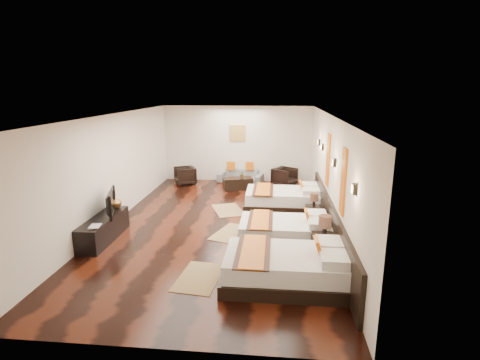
# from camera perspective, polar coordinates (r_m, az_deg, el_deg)

# --- Properties ---
(floor) EXTENTS (5.50, 9.50, 0.01)m
(floor) POSITION_cam_1_polar(r_m,az_deg,el_deg) (9.73, -3.28, -6.83)
(floor) COLOR black
(floor) RESTS_ON ground
(ceiling) EXTENTS (5.50, 9.50, 0.01)m
(ceiling) POSITION_cam_1_polar(r_m,az_deg,el_deg) (9.12, -3.53, 9.85)
(ceiling) COLOR white
(ceiling) RESTS_ON floor
(back_wall) EXTENTS (5.50, 0.01, 2.80)m
(back_wall) POSITION_cam_1_polar(r_m,az_deg,el_deg) (13.96, -0.40, 5.52)
(back_wall) COLOR silver
(back_wall) RESTS_ON floor
(left_wall) EXTENTS (0.01, 9.50, 2.80)m
(left_wall) POSITION_cam_1_polar(r_m,az_deg,el_deg) (10.12, -18.98, 1.50)
(left_wall) COLOR silver
(left_wall) RESTS_ON floor
(right_wall) EXTENTS (0.01, 9.50, 2.80)m
(right_wall) POSITION_cam_1_polar(r_m,az_deg,el_deg) (9.31, 13.57, 0.84)
(right_wall) COLOR silver
(right_wall) RESTS_ON floor
(headboard_panel) EXTENTS (0.08, 6.60, 0.90)m
(headboard_panel) POSITION_cam_1_polar(r_m,az_deg,el_deg) (8.81, 13.66, -6.36)
(headboard_panel) COLOR black
(headboard_panel) RESTS_ON floor
(bed_near) EXTENTS (2.31, 1.45, 0.88)m
(bed_near) POSITION_cam_1_polar(r_m,az_deg,el_deg) (6.95, 7.38, -13.10)
(bed_near) COLOR black
(bed_near) RESTS_ON floor
(bed_mid) EXTENTS (2.11, 1.33, 0.81)m
(bed_mid) POSITION_cam_1_polar(r_m,az_deg,el_deg) (8.61, 7.01, -7.78)
(bed_mid) COLOR black
(bed_mid) RESTS_ON floor
(bed_far) EXTENTS (2.22, 1.40, 0.85)m
(bed_far) POSITION_cam_1_polar(r_m,az_deg,el_deg) (10.96, 6.73, -2.89)
(bed_far) COLOR black
(bed_far) RESTS_ON floor
(nightstand_a) EXTENTS (0.48, 0.48, 0.96)m
(nightstand_a) POSITION_cam_1_polar(r_m,az_deg,el_deg) (7.91, 12.66, -9.60)
(nightstand_a) COLOR black
(nightstand_a) RESTS_ON floor
(nightstand_b) EXTENTS (0.40, 0.40, 0.79)m
(nightstand_b) POSITION_cam_1_polar(r_m,az_deg,el_deg) (9.97, 11.15, -4.87)
(nightstand_b) COLOR black
(nightstand_b) RESTS_ON floor
(jute_mat_near) EXTENTS (0.88, 1.28, 0.01)m
(jute_mat_near) POSITION_cam_1_polar(r_m,az_deg,el_deg) (7.24, -6.21, -14.56)
(jute_mat_near) COLOR #9B7C4F
(jute_mat_near) RESTS_ON floor
(jute_mat_mid) EXTENTS (1.11, 1.38, 0.01)m
(jute_mat_mid) POSITION_cam_1_polar(r_m,az_deg,el_deg) (9.17, -1.15, -8.12)
(jute_mat_mid) COLOR #9B7C4F
(jute_mat_mid) RESTS_ON floor
(jute_mat_far) EXTENTS (1.13, 1.39, 0.01)m
(jute_mat_far) POSITION_cam_1_polar(r_m,az_deg,el_deg) (10.82, -1.84, -4.60)
(jute_mat_far) COLOR #9B7C4F
(jute_mat_far) RESTS_ON floor
(tv_console) EXTENTS (0.50, 1.80, 0.55)m
(tv_console) POSITION_cam_1_polar(r_m,az_deg,el_deg) (9.25, -20.12, -7.00)
(tv_console) COLOR black
(tv_console) RESTS_ON floor
(tv) EXTENTS (0.45, 1.01, 0.59)m
(tv) POSITION_cam_1_polar(r_m,az_deg,el_deg) (9.23, -19.59, -3.28)
(tv) COLOR black
(tv) RESTS_ON tv_console
(book) EXTENTS (0.27, 0.34, 0.03)m
(book) POSITION_cam_1_polar(r_m,az_deg,el_deg) (8.65, -22.01, -6.61)
(book) COLOR black
(book) RESTS_ON tv_console
(figurine) EXTENTS (0.36, 0.36, 0.34)m
(figurine) POSITION_cam_1_polar(r_m,az_deg,el_deg) (9.71, -18.60, -3.14)
(figurine) COLOR brown
(figurine) RESTS_ON tv_console
(sofa) EXTENTS (1.74, 0.96, 0.48)m
(sofa) POSITION_cam_1_polar(r_m,az_deg,el_deg) (13.87, 0.04, 0.59)
(sofa) COLOR slate
(sofa) RESTS_ON floor
(armchair_left) EXTENTS (0.94, 0.93, 0.64)m
(armchair_left) POSITION_cam_1_polar(r_m,az_deg,el_deg) (13.75, -8.40, 0.67)
(armchair_left) COLOR black
(armchair_left) RESTS_ON floor
(armchair_right) EXTENTS (1.01, 1.00, 0.67)m
(armchair_right) POSITION_cam_1_polar(r_m,az_deg,el_deg) (13.45, 6.83, 0.47)
(armchair_right) COLOR black
(armchair_right) RESTS_ON floor
(coffee_table) EXTENTS (1.10, 0.77, 0.40)m
(coffee_table) POSITION_cam_1_polar(r_m,az_deg,el_deg) (12.98, -0.35, -0.53)
(coffee_table) COLOR black
(coffee_table) RESTS_ON floor
(table_plant) EXTENTS (0.25, 0.23, 0.24)m
(table_plant) POSITION_cam_1_polar(r_m,az_deg,el_deg) (12.93, 0.32, 0.87)
(table_plant) COLOR #305C1E
(table_plant) RESTS_ON coffee_table
(orange_panel_a) EXTENTS (0.04, 0.40, 1.30)m
(orange_panel_a) POSITION_cam_1_polar(r_m,az_deg,el_deg) (7.41, 15.50, -0.22)
(orange_panel_a) COLOR #D86014
(orange_panel_a) RESTS_ON right_wall
(orange_panel_b) EXTENTS (0.04, 0.40, 1.30)m
(orange_panel_b) POSITION_cam_1_polar(r_m,az_deg,el_deg) (9.54, 13.31, 3.01)
(orange_panel_b) COLOR #D86014
(orange_panel_b) RESTS_ON right_wall
(sconce_near) EXTENTS (0.07, 0.12, 0.18)m
(sconce_near) POSITION_cam_1_polar(r_m,az_deg,el_deg) (6.33, 17.02, -1.33)
(sconce_near) COLOR black
(sconce_near) RESTS_ON right_wall
(sconce_mid) EXTENTS (0.07, 0.12, 0.18)m
(sconce_mid) POSITION_cam_1_polar(r_m,az_deg,el_deg) (8.44, 14.16, 2.60)
(sconce_mid) COLOR black
(sconce_mid) RESTS_ON right_wall
(sconce_far) EXTENTS (0.07, 0.12, 0.18)m
(sconce_far) POSITION_cam_1_polar(r_m,az_deg,el_deg) (10.59, 12.45, 4.94)
(sconce_far) COLOR black
(sconce_far) RESTS_ON right_wall
(sconce_lounge) EXTENTS (0.07, 0.12, 0.18)m
(sconce_lounge) POSITION_cam_1_polar(r_m,az_deg,el_deg) (11.47, 11.93, 5.64)
(sconce_lounge) COLOR black
(sconce_lounge) RESTS_ON right_wall
(gold_artwork) EXTENTS (0.60, 0.04, 0.60)m
(gold_artwork) POSITION_cam_1_polar(r_m,az_deg,el_deg) (13.89, -0.41, 7.14)
(gold_artwork) COLOR #AD873F
(gold_artwork) RESTS_ON back_wall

